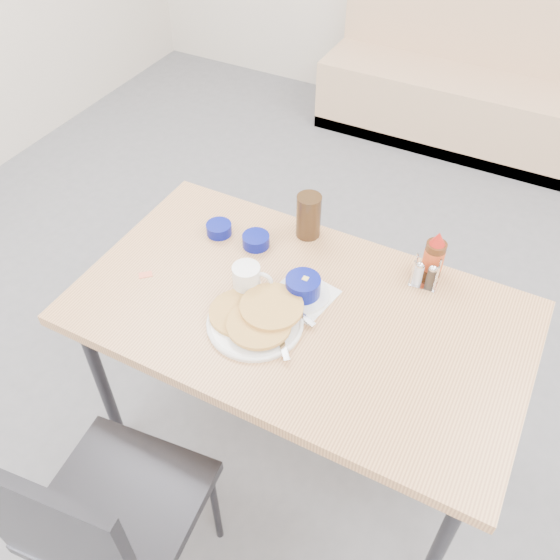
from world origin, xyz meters
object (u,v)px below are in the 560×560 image
at_px(dining_table, 299,322).
at_px(coffee_mug, 248,279).
at_px(butter_bowl, 256,240).
at_px(amber_tumbler, 309,216).
at_px(syrup_bottle, 434,257).
at_px(condiment_caddy, 425,276).
at_px(booth_bench, 476,88).
at_px(grits_setting, 303,289).
at_px(diner_chair, 98,518).
at_px(creamer_bowl, 219,229).
at_px(pancake_plate, 256,318).

relative_size(dining_table, coffee_mug, 10.90).
distance_m(butter_bowl, amber_tumbler, 0.20).
distance_m(amber_tumbler, syrup_bottle, 0.44).
relative_size(coffee_mug, condiment_caddy, 1.21).
bearing_deg(dining_table, coffee_mug, -179.05).
height_order(booth_bench, grits_setting, booth_bench).
relative_size(diner_chair, grits_setting, 4.35).
distance_m(booth_bench, syrup_bottle, 2.27).
bearing_deg(butter_bowl, syrup_bottle, 13.75).
distance_m(grits_setting, syrup_bottle, 0.44).
height_order(booth_bench, creamer_bowl, booth_bench).
bearing_deg(butter_bowl, pancake_plate, -60.64).
relative_size(booth_bench, amber_tumbler, 11.74).
distance_m(diner_chair, condiment_caddy, 1.19).
xyz_separation_m(dining_table, creamer_bowl, (-0.41, 0.19, 0.08)).
relative_size(creamer_bowl, amber_tumbler, 0.55).
relative_size(creamer_bowl, syrup_bottle, 0.51).
bearing_deg(pancake_plate, diner_chair, -101.31).
xyz_separation_m(booth_bench, grits_setting, (-0.02, -2.48, 0.44)).
height_order(creamer_bowl, syrup_bottle, syrup_bottle).
bearing_deg(grits_setting, condiment_caddy, 35.14).
distance_m(pancake_plate, grits_setting, 0.18).
bearing_deg(diner_chair, butter_bowl, 86.57).
relative_size(diner_chair, coffee_mug, 7.54).
bearing_deg(pancake_plate, creamer_bowl, 136.35).
bearing_deg(pancake_plate, coffee_mug, 129.43).
height_order(coffee_mug, condiment_caddy, condiment_caddy).
height_order(grits_setting, amber_tumbler, amber_tumbler).
bearing_deg(condiment_caddy, diner_chair, -122.58).
bearing_deg(dining_table, grits_setting, 106.72).
distance_m(diner_chair, syrup_bottle, 1.25).
distance_m(dining_table, butter_bowl, 0.34).
height_order(grits_setting, condiment_caddy, condiment_caddy).
xyz_separation_m(booth_bench, dining_table, (0.00, -2.53, 0.35)).
bearing_deg(grits_setting, amber_tumbler, 112.46).
bearing_deg(diner_chair, coffee_mug, 80.84).
distance_m(diner_chair, coffee_mug, 0.80).
bearing_deg(butter_bowl, coffee_mug, -67.11).
height_order(coffee_mug, amber_tumbler, amber_tumbler).
bearing_deg(amber_tumbler, syrup_bottle, 0.61).
distance_m(coffee_mug, condiment_caddy, 0.56).
xyz_separation_m(pancake_plate, amber_tumbler, (-0.04, 0.45, 0.06)).
distance_m(dining_table, syrup_bottle, 0.48).
height_order(diner_chair, condiment_caddy, diner_chair).
bearing_deg(amber_tumbler, diner_chair, -94.57).
relative_size(pancake_plate, butter_bowl, 3.31).
distance_m(booth_bench, butter_bowl, 2.39).
relative_size(dining_table, syrup_bottle, 7.96).
bearing_deg(coffee_mug, booth_bench, 85.93).
height_order(pancake_plate, coffee_mug, coffee_mug).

